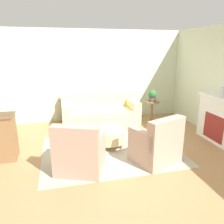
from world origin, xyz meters
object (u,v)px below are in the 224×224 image
at_px(vase_mantel_near, 224,92).
at_px(potted_plant_on_side_table, 152,95).
at_px(couch, 100,114).
at_px(ottoman_table, 109,135).
at_px(armchair_right, 157,145).
at_px(side_table, 152,109).
at_px(armchair_left, 79,153).

bearing_deg(vase_mantel_near, potted_plant_on_side_table, 118.71).
xyz_separation_m(couch, ottoman_table, (-0.09, -1.63, -0.05)).
bearing_deg(couch, armchair_right, -75.60).
distance_m(couch, side_table, 1.60).
bearing_deg(armchair_left, vase_mantel_near, 9.23).
distance_m(couch, potted_plant_on_side_table, 1.68).
xyz_separation_m(couch, vase_mantel_near, (2.56, -2.04, 0.94)).
bearing_deg(couch, ottoman_table, -93.24).
bearing_deg(armchair_left, ottoman_table, 50.81).
relative_size(armchair_left, vase_mantel_near, 3.67).
distance_m(armchair_right, ottoman_table, 1.24).
relative_size(ottoman_table, vase_mantel_near, 2.66).
distance_m(armchair_left, side_table, 3.40).
distance_m(side_table, vase_mantel_near, 2.20).
height_order(couch, vase_mantel_near, vase_mantel_near).
height_order(couch, ottoman_table, couch).
relative_size(couch, ottoman_table, 3.01).
distance_m(armchair_right, vase_mantel_near, 2.16).
relative_size(couch, armchair_right, 2.18).
height_order(ottoman_table, vase_mantel_near, vase_mantel_near).
distance_m(armchair_left, vase_mantel_near, 3.59).
bearing_deg(armchair_right, couch, 104.40).
bearing_deg(side_table, couch, 171.02).
height_order(side_table, vase_mantel_near, vase_mantel_near).
distance_m(ottoman_table, side_table, 2.17).
distance_m(armchair_left, potted_plant_on_side_table, 3.44).
bearing_deg(vase_mantel_near, armchair_left, -170.77).
height_order(couch, armchair_right, armchair_right).
bearing_deg(side_table, ottoman_table, -140.33).
xyz_separation_m(ottoman_table, vase_mantel_near, (2.65, -0.41, 0.99)).
bearing_deg(side_table, armchair_left, -136.26).
bearing_deg(armchair_right, ottoman_table, 128.10).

